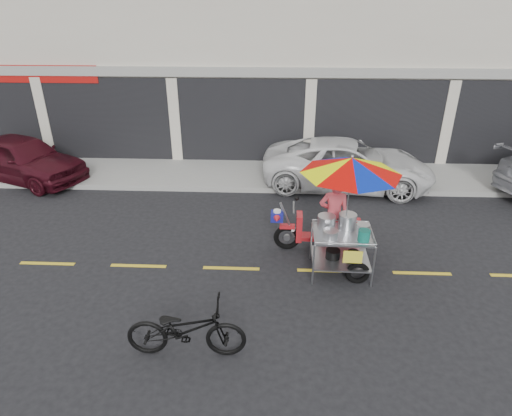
{
  "coord_description": "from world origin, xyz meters",
  "views": [
    {
      "loc": [
        -1.12,
        -7.59,
        5.11
      ],
      "look_at": [
        -1.5,
        0.6,
        1.15
      ],
      "focal_mm": 30.0,
      "sensor_mm": 36.0,
      "label": 1
    }
  ],
  "objects_px": {
    "maroon_sedan": "(23,158)",
    "near_bicycle": "(186,329)",
    "white_pickup": "(348,164)",
    "food_vendor_rig": "(342,195)"
  },
  "relations": [
    {
      "from": "white_pickup",
      "to": "near_bicycle",
      "type": "xyz_separation_m",
      "value": [
        -3.54,
        -7.15,
        -0.21
      ]
    },
    {
      "from": "maroon_sedan",
      "to": "white_pickup",
      "type": "relative_size",
      "value": 0.83
    },
    {
      "from": "near_bicycle",
      "to": "white_pickup",
      "type": "bearing_deg",
      "value": -27.47
    },
    {
      "from": "white_pickup",
      "to": "near_bicycle",
      "type": "height_order",
      "value": "white_pickup"
    },
    {
      "from": "white_pickup",
      "to": "near_bicycle",
      "type": "relative_size",
      "value": 2.68
    },
    {
      "from": "maroon_sedan",
      "to": "near_bicycle",
      "type": "relative_size",
      "value": 2.22
    },
    {
      "from": "white_pickup",
      "to": "near_bicycle",
      "type": "distance_m",
      "value": 7.98
    },
    {
      "from": "white_pickup",
      "to": "maroon_sedan",
      "type": "bearing_deg",
      "value": 96.18
    },
    {
      "from": "maroon_sedan",
      "to": "near_bicycle",
      "type": "height_order",
      "value": "maroon_sedan"
    },
    {
      "from": "near_bicycle",
      "to": "food_vendor_rig",
      "type": "bearing_deg",
      "value": -45.25
    }
  ]
}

